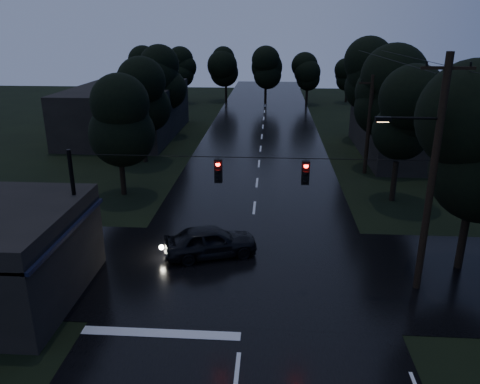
# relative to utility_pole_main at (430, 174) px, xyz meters

# --- Properties ---
(main_road) EXTENTS (12.00, 120.00, 0.02)m
(main_road) POSITION_rel_utility_pole_main_xyz_m (-7.41, 19.00, -5.26)
(main_road) COLOR black
(main_road) RESTS_ON ground
(cross_street) EXTENTS (60.00, 9.00, 0.02)m
(cross_street) POSITION_rel_utility_pole_main_xyz_m (-7.41, 1.00, -5.26)
(cross_street) COLOR black
(cross_street) RESTS_ON ground
(building_far_right) EXTENTS (10.00, 14.00, 4.40)m
(building_far_right) POSITION_rel_utility_pole_main_xyz_m (6.59, 23.00, -3.06)
(building_far_right) COLOR black
(building_far_right) RESTS_ON ground
(building_far_left) EXTENTS (10.00, 16.00, 5.00)m
(building_far_left) POSITION_rel_utility_pole_main_xyz_m (-21.41, 29.00, -2.76)
(building_far_left) COLOR black
(building_far_left) RESTS_ON ground
(utility_pole_main) EXTENTS (3.50, 0.30, 10.00)m
(utility_pole_main) POSITION_rel_utility_pole_main_xyz_m (0.00, 0.00, 0.00)
(utility_pole_main) COLOR black
(utility_pole_main) RESTS_ON ground
(utility_pole_far) EXTENTS (2.00, 0.30, 7.50)m
(utility_pole_far) POSITION_rel_utility_pole_main_xyz_m (0.89, 17.00, -1.38)
(utility_pole_far) COLOR black
(utility_pole_far) RESTS_ON ground
(anchor_pole_left) EXTENTS (0.18, 0.18, 6.00)m
(anchor_pole_left) POSITION_rel_utility_pole_main_xyz_m (-14.91, 0.00, -2.26)
(anchor_pole_left) COLOR black
(anchor_pole_left) RESTS_ON ground
(span_signals) EXTENTS (15.00, 0.37, 1.12)m
(span_signals) POSITION_rel_utility_pole_main_xyz_m (-6.85, -0.01, -0.01)
(span_signals) COLOR black
(span_signals) RESTS_ON ground
(tree_corner_near) EXTENTS (4.48, 4.48, 9.44)m
(tree_corner_near) POSITION_rel_utility_pole_main_xyz_m (2.59, 2.00, 0.74)
(tree_corner_near) COLOR black
(tree_corner_near) RESTS_ON ground
(tree_left_a) EXTENTS (3.92, 3.92, 8.26)m
(tree_left_a) POSITION_rel_utility_pole_main_xyz_m (-16.41, 11.00, -0.02)
(tree_left_a) COLOR black
(tree_left_a) RESTS_ON ground
(tree_left_b) EXTENTS (4.20, 4.20, 8.85)m
(tree_left_b) POSITION_rel_utility_pole_main_xyz_m (-17.01, 19.00, 0.36)
(tree_left_b) COLOR black
(tree_left_b) RESTS_ON ground
(tree_left_c) EXTENTS (4.48, 4.48, 9.44)m
(tree_left_c) POSITION_rel_utility_pole_main_xyz_m (-17.61, 29.00, 0.74)
(tree_left_c) COLOR black
(tree_left_c) RESTS_ON ground
(tree_right_a) EXTENTS (4.20, 4.20, 8.85)m
(tree_right_a) POSITION_rel_utility_pole_main_xyz_m (1.59, 11.00, 0.36)
(tree_right_a) COLOR black
(tree_right_a) RESTS_ON ground
(tree_right_b) EXTENTS (4.48, 4.48, 9.44)m
(tree_right_b) POSITION_rel_utility_pole_main_xyz_m (2.19, 19.00, 0.74)
(tree_right_b) COLOR black
(tree_right_b) RESTS_ON ground
(tree_right_c) EXTENTS (4.76, 4.76, 10.03)m
(tree_right_c) POSITION_rel_utility_pole_main_xyz_m (2.79, 29.00, 1.11)
(tree_right_c) COLOR black
(tree_right_c) RESTS_ON ground
(car) EXTENTS (4.96, 3.21, 1.57)m
(car) POSITION_rel_utility_pole_main_xyz_m (-9.34, 2.41, -4.47)
(car) COLOR black
(car) RESTS_ON ground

